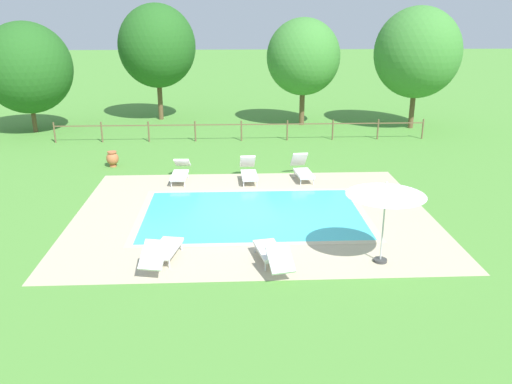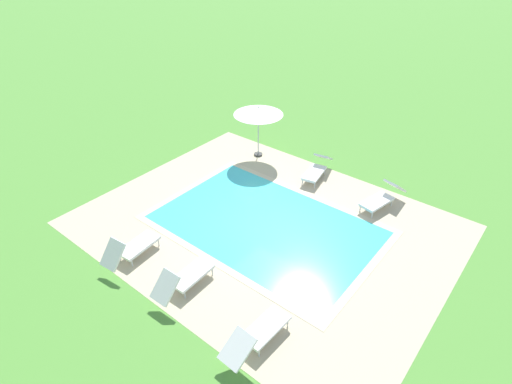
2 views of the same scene
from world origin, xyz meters
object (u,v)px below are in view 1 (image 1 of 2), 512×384
Objects in this scene: tree_centre at (303,57)px; patio_umbrella_open_foreground at (386,190)px; sun_lounger_north_far at (249,171)px; sun_lounger_south_far at (163,250)px; terracotta_urn_near_fence at (112,158)px; tree_far_west at (417,53)px; tree_west_mid at (157,46)px; tree_east_mid at (27,68)px; sun_lounger_north_mid at (302,169)px; sun_lounger_north_near_steps at (180,172)px; sun_lounger_south_mid at (272,253)px.

patio_umbrella_open_foreground is at bearing -90.70° from tree_centre.
sun_lounger_north_far is 7.57m from sun_lounger_south_far.
tree_far_west is at bearing 25.39° from terracotta_urn_near_fence.
tree_west_mid is 1.16× the size of tree_east_mid.
tree_west_mid reaches higher than sun_lounger_north_mid.
tree_centre is (0.22, 18.11, 1.86)m from patio_umbrella_open_foreground.
terracotta_urn_near_fence is at bearing 145.60° from sun_lounger_north_near_steps.
sun_lounger_south_mid is 0.36× the size of tree_east_mid.
sun_lounger_south_far is at bearing -122.71° from sun_lounger_north_mid.
tree_centre is (6.19, 10.64, 3.54)m from sun_lounger_north_near_steps.
tree_far_west is (6.37, 16.92, 2.16)m from patio_umbrella_open_foreground.
tree_centre is at bearing 89.30° from patio_umbrella_open_foreground.
tree_far_west is at bearing 44.80° from sun_lounger_north_far.
patio_umbrella_open_foreground is (3.27, -7.34, 1.65)m from sun_lounger_north_far.
tree_west_mid is at bearing 112.31° from patio_umbrella_open_foreground.
patio_umbrella_open_foreground is at bearing -48.63° from tree_east_mid.
sun_lounger_north_near_steps is 0.30× the size of tree_west_mid.
sun_lounger_north_far is (2.69, -0.14, 0.02)m from sun_lounger_north_near_steps.
sun_lounger_north_far is 0.87× the size of patio_umbrella_open_foreground.
sun_lounger_north_mid is 8.64m from sun_lounger_south_far.
sun_lounger_north_near_steps is 0.97× the size of sun_lounger_south_mid.
tree_west_mid is at bearing 100.33° from sun_lounger_north_near_steps.
patio_umbrella_open_foreground is at bearing -110.64° from tree_far_west.
tree_west_mid is (0.78, 10.60, 4.03)m from terracotta_urn_near_fence.
sun_lounger_north_far is 2.89× the size of terracotta_urn_near_fence.
terracotta_urn_near_fence is (-5.79, 2.25, -0.02)m from sun_lounger_north_far.
sun_lounger_north_near_steps reaches higher than terracotta_urn_near_fence.
tree_west_mid reaches higher than tree_far_west.
tree_far_west is 1.10× the size of tree_centre.
tree_centre reaches higher than patio_umbrella_open_foreground.
sun_lounger_north_mid reaches higher than terracotta_urn_near_fence.
tree_west_mid is (-7.16, 12.71, 4.00)m from sun_lounger_north_mid.
tree_west_mid is at bearing 104.86° from sun_lounger_south_mid.
tree_far_west is at bearing 53.95° from sun_lounger_south_far.
sun_lounger_north_mid is 0.29× the size of tree_far_west.
tree_far_west is (9.64, 9.58, 3.81)m from sun_lounger_north_far.
sun_lounger_north_mid reaches higher than sun_lounger_north_near_steps.
terracotta_urn_near_fence is at bearing 109.19° from sun_lounger_south_far.
tree_west_mid is at bearing 167.41° from tree_far_west.
sun_lounger_north_mid is 12.64m from tree_far_west.
sun_lounger_north_mid is at bearing -97.20° from tree_centre.
sun_lounger_south_far is at bearing 177.99° from patio_umbrella_open_foreground.
terracotta_urn_near_fence is at bearing -94.18° from tree_west_mid.
terracotta_urn_near_fence is at bearing 165.07° from sun_lounger_north_mid.
patio_umbrella_open_foreground is 0.38× the size of tree_east_mid.
sun_lounger_north_mid is at bearing -14.93° from terracotta_urn_near_fence.
sun_lounger_south_mid is at bearing -103.28° from sun_lounger_north_mid.
sun_lounger_north_near_steps is at bearing 128.60° from patio_umbrella_open_foreground.
tree_east_mid is (-5.76, 7.24, 3.12)m from terracotta_urn_near_fence.
terracotta_urn_near_fence is 0.10× the size of tree_far_west.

